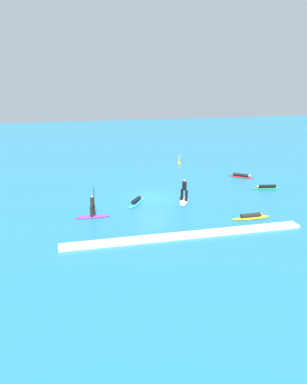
{
  "coord_description": "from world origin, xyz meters",
  "views": [
    {
      "loc": [
        -7.76,
        -31.36,
        10.13
      ],
      "look_at": [
        0.0,
        0.0,
        0.5
      ],
      "focal_mm": 36.95,
      "sensor_mm": 36.0,
      "label": 1
    }
  ],
  "objects_px": {
    "surfer_on_teal_board": "(136,201)",
    "surfer_on_green_board": "(267,187)",
    "surfer_on_white_board": "(184,195)",
    "surfer_on_red_board": "(241,176)",
    "surfer_on_purple_board": "(93,212)",
    "marker_buoy": "(179,163)",
    "surfer_on_yellow_board": "(251,217)"
  },
  "relations": [
    {
      "from": "surfer_on_teal_board",
      "to": "marker_buoy",
      "type": "bearing_deg",
      "value": 2.17
    },
    {
      "from": "surfer_on_white_board",
      "to": "surfer_on_green_board",
      "type": "height_order",
      "value": "surfer_on_white_board"
    },
    {
      "from": "surfer_on_purple_board",
      "to": "surfer_on_teal_board",
      "type": "bearing_deg",
      "value": 35.03
    },
    {
      "from": "surfer_on_white_board",
      "to": "marker_buoy",
      "type": "distance_m",
      "value": 14.1
    },
    {
      "from": "surfer_on_yellow_board",
      "to": "surfer_on_green_board",
      "type": "bearing_deg",
      "value": 52.62
    },
    {
      "from": "surfer_on_yellow_board",
      "to": "surfer_on_purple_board",
      "type": "bearing_deg",
      "value": 164.15
    },
    {
      "from": "surfer_on_purple_board",
      "to": "surfer_on_white_board",
      "type": "distance_m",
      "value": 7.96
    },
    {
      "from": "surfer_on_white_board",
      "to": "surfer_on_purple_board",
      "type": "bearing_deg",
      "value": -51.69
    },
    {
      "from": "marker_buoy",
      "to": "surfer_on_green_board",
      "type": "bearing_deg",
      "value": -67.87
    },
    {
      "from": "surfer_on_teal_board",
      "to": "surfer_on_white_board",
      "type": "bearing_deg",
      "value": -64.68
    },
    {
      "from": "surfer_on_red_board",
      "to": "surfer_on_purple_board",
      "type": "relative_size",
      "value": 0.91
    },
    {
      "from": "surfer_on_yellow_board",
      "to": "surfer_on_green_board",
      "type": "height_order",
      "value": "surfer_on_yellow_board"
    },
    {
      "from": "surfer_on_green_board",
      "to": "marker_buoy",
      "type": "bearing_deg",
      "value": -58.8
    },
    {
      "from": "surfer_on_purple_board",
      "to": "marker_buoy",
      "type": "xyz_separation_m",
      "value": [
        11.54,
        15.5,
        -0.22
      ]
    },
    {
      "from": "surfer_on_teal_board",
      "to": "surfer_on_green_board",
      "type": "bearing_deg",
      "value": -51.21
    },
    {
      "from": "marker_buoy",
      "to": "surfer_on_purple_board",
      "type": "bearing_deg",
      "value": -126.68
    },
    {
      "from": "surfer_on_purple_board",
      "to": "surfer_on_teal_board",
      "type": "xyz_separation_m",
      "value": [
        3.79,
        2.46,
        -0.26
      ]
    },
    {
      "from": "surfer_on_red_board",
      "to": "surfer_on_white_board",
      "type": "height_order",
      "value": "surfer_on_white_board"
    },
    {
      "from": "surfer_on_purple_board",
      "to": "surfer_on_teal_board",
      "type": "relative_size",
      "value": 0.91
    },
    {
      "from": "surfer_on_white_board",
      "to": "surfer_on_green_board",
      "type": "relative_size",
      "value": 0.93
    },
    {
      "from": "surfer_on_yellow_board",
      "to": "marker_buoy",
      "type": "bearing_deg",
      "value": 88.43
    },
    {
      "from": "surfer_on_white_board",
      "to": "surfer_on_teal_board",
      "type": "xyz_separation_m",
      "value": [
        -3.92,
        0.52,
        -0.39
      ]
    },
    {
      "from": "surfer_on_teal_board",
      "to": "surfer_on_green_board",
      "type": "xyz_separation_m",
      "value": [
        12.53,
        1.29,
        -0.02
      ]
    },
    {
      "from": "surfer_on_teal_board",
      "to": "surfer_on_yellow_board",
      "type": "bearing_deg",
      "value": -93.67
    },
    {
      "from": "surfer_on_yellow_board",
      "to": "surfer_on_white_board",
      "type": "relative_size",
      "value": 1.11
    },
    {
      "from": "surfer_on_red_board",
      "to": "surfer_on_green_board",
      "type": "xyz_separation_m",
      "value": [
        0.35,
        -4.51,
        0.01
      ]
    },
    {
      "from": "surfer_on_purple_board",
      "to": "surfer_on_red_board",
      "type": "bearing_deg",
      "value": 29.39
    },
    {
      "from": "surfer_on_red_board",
      "to": "surfer_on_teal_board",
      "type": "distance_m",
      "value": 13.49
    },
    {
      "from": "surfer_on_white_board",
      "to": "surfer_on_teal_board",
      "type": "height_order",
      "value": "surfer_on_white_board"
    },
    {
      "from": "surfer_on_yellow_board",
      "to": "surfer_on_teal_board",
      "type": "bearing_deg",
      "value": 142.82
    },
    {
      "from": "surfer_on_yellow_board",
      "to": "surfer_on_teal_board",
      "type": "relative_size",
      "value": 1.06
    },
    {
      "from": "surfer_on_yellow_board",
      "to": "marker_buoy",
      "type": "distance_m",
      "value": 18.56
    }
  ]
}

